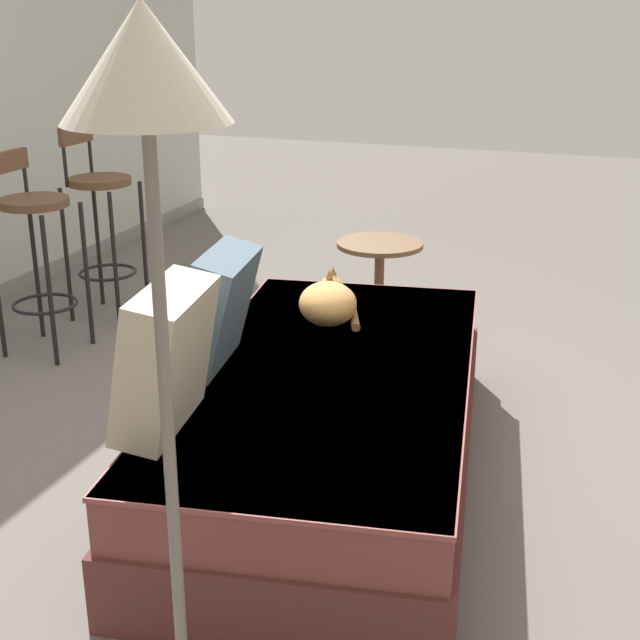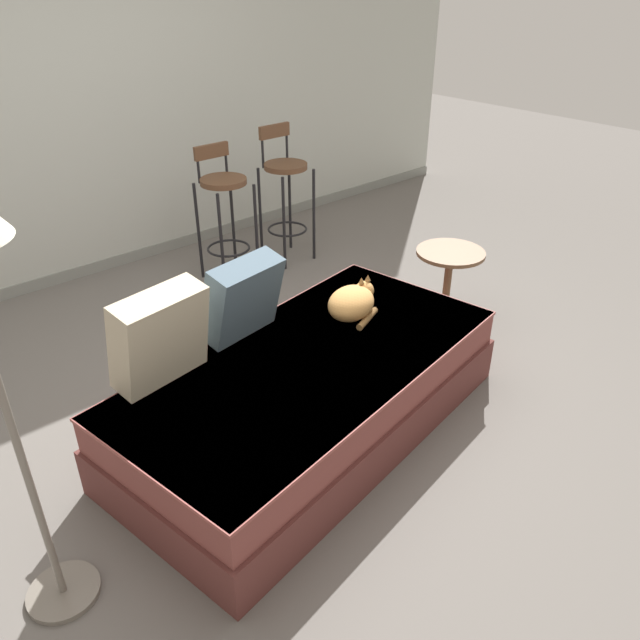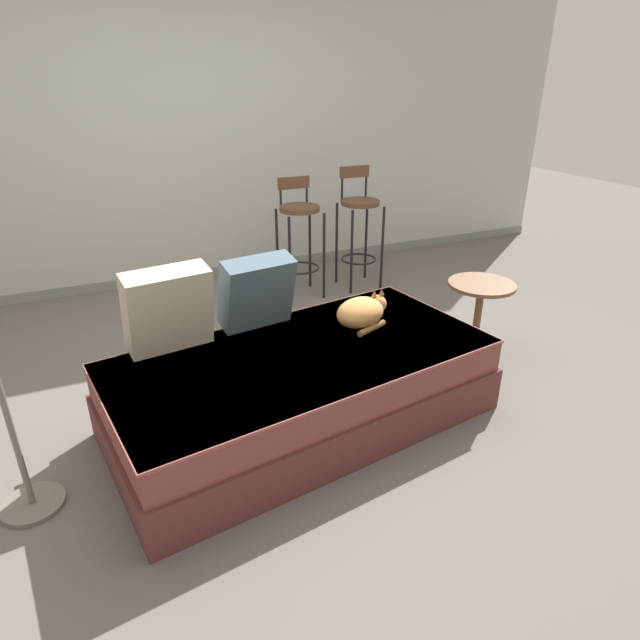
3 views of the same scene
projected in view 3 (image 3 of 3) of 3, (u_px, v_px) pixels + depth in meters
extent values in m
plane|color=#66605B|center=(280.00, 386.00, 3.40)|extent=(16.00, 16.00, 0.00)
cube|color=#B7BCB2|center=(189.00, 137.00, 4.73)|extent=(8.00, 0.10, 2.60)
cube|color=gray|center=(203.00, 273.00, 5.21)|extent=(8.00, 0.02, 0.09)
cube|color=brown|center=(303.00, 401.00, 3.02)|extent=(2.22, 1.35, 0.25)
cube|color=brown|center=(302.00, 367.00, 2.92)|extent=(2.18, 1.31, 0.19)
cube|color=brown|center=(302.00, 353.00, 2.89)|extent=(2.19, 1.32, 0.02)
cube|color=beige|center=(168.00, 309.00, 2.82)|extent=(0.48, 0.30, 0.47)
cube|color=#4C6070|center=(257.00, 292.00, 3.08)|extent=(0.45, 0.31, 0.44)
ellipsoid|color=tan|center=(360.00, 312.00, 3.15)|extent=(0.39, 0.34, 0.17)
sphere|color=tan|center=(377.00, 304.00, 3.22)|extent=(0.11, 0.11, 0.11)
cone|color=brown|center=(374.00, 293.00, 3.18)|extent=(0.03, 0.03, 0.04)
cone|color=brown|center=(382.00, 292.00, 3.20)|extent=(0.03, 0.03, 0.04)
cylinder|color=brown|center=(372.00, 328.00, 3.10)|extent=(0.22, 0.12, 0.04)
cylinder|color=black|center=(290.00, 262.00, 4.48)|extent=(0.02, 0.02, 0.76)
cylinder|color=black|center=(324.00, 257.00, 4.59)|extent=(0.02, 0.02, 0.76)
cylinder|color=black|center=(277.00, 251.00, 4.74)|extent=(0.02, 0.02, 0.76)
cylinder|color=black|center=(310.00, 247.00, 4.85)|extent=(0.02, 0.02, 0.76)
torus|color=black|center=(301.00, 268.00, 4.72)|extent=(0.33, 0.33, 0.02)
cylinder|color=brown|center=(300.00, 209.00, 4.50)|extent=(0.34, 0.34, 0.04)
cylinder|color=black|center=(281.00, 197.00, 4.53)|extent=(0.02, 0.02, 0.21)
cylinder|color=black|center=(307.00, 194.00, 4.61)|extent=(0.02, 0.02, 0.21)
cube|color=brown|center=(294.00, 183.00, 4.53)|extent=(0.28, 0.03, 0.10)
cylinder|color=black|center=(352.00, 253.00, 4.69)|extent=(0.02, 0.02, 0.76)
cylinder|color=black|center=(382.00, 249.00, 4.81)|extent=(0.02, 0.02, 0.76)
cylinder|color=black|center=(337.00, 244.00, 4.95)|extent=(0.02, 0.02, 0.76)
cylinder|color=black|center=(366.00, 240.00, 5.06)|extent=(0.02, 0.02, 0.76)
torus|color=black|center=(359.00, 259.00, 4.93)|extent=(0.33, 0.33, 0.02)
cylinder|color=brown|center=(360.00, 203.00, 4.71)|extent=(0.34, 0.34, 0.04)
cylinder|color=black|center=(342.00, 188.00, 4.73)|extent=(0.02, 0.02, 0.27)
cylinder|color=black|center=(366.00, 186.00, 4.81)|extent=(0.02, 0.02, 0.27)
cube|color=brown|center=(354.00, 172.00, 4.72)|extent=(0.28, 0.03, 0.10)
cylinder|color=brown|center=(477.00, 323.00, 3.65)|extent=(0.05, 0.05, 0.53)
cylinder|color=brown|center=(472.00, 356.00, 3.75)|extent=(0.32, 0.32, 0.02)
cylinder|color=brown|center=(482.00, 285.00, 3.53)|extent=(0.44, 0.44, 0.02)
cylinder|color=slate|center=(33.00, 504.00, 2.45)|extent=(0.28, 0.28, 0.02)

